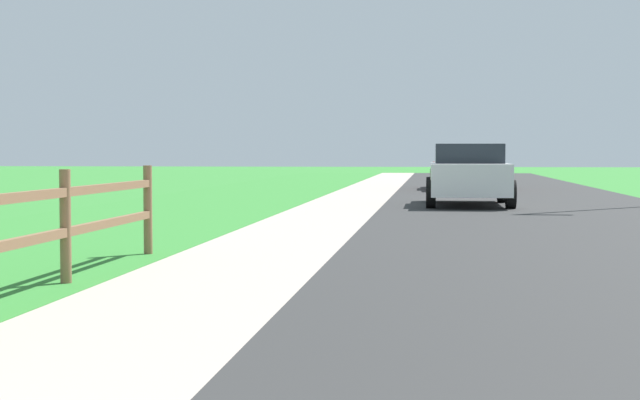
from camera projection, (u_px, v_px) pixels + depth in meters
ground_plane at (387, 202)px, 25.53m from camera, size 120.00×120.00×0.00m
road_asphalt at (516, 199)px, 27.10m from camera, size 7.00×66.00×0.01m
curb_concrete at (285, 197)px, 27.87m from camera, size 6.00×66.00×0.01m
grass_verge at (234, 197)px, 28.04m from camera, size 5.00×66.00×0.00m
parked_suv_white at (468, 174)px, 23.76m from camera, size 2.07×4.36×1.49m
parked_car_red at (461, 168)px, 33.99m from camera, size 2.16×4.98×1.43m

